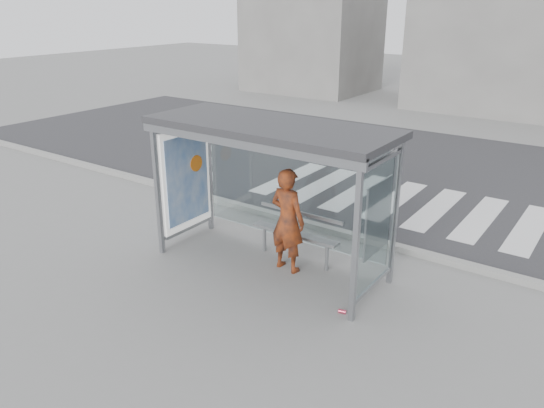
% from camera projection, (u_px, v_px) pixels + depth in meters
% --- Properties ---
extents(ground, '(80.00, 80.00, 0.00)m').
position_uv_depth(ground, '(269.00, 266.00, 9.56)').
color(ground, gray).
rests_on(ground, ground).
extents(road, '(30.00, 10.00, 0.01)m').
position_uv_depth(road, '(413.00, 171.00, 14.90)').
color(road, '#2C2C2F').
rests_on(road, ground).
extents(curb, '(30.00, 0.18, 0.12)m').
position_uv_depth(curb, '(324.00, 228.00, 11.03)').
color(curb, gray).
rests_on(curb, ground).
extents(crosswalk, '(6.55, 3.00, 0.00)m').
position_uv_depth(crosswalk, '(395.00, 200.00, 12.73)').
color(crosswalk, silver).
rests_on(crosswalk, ground).
extents(bus_shelter, '(4.25, 1.65, 2.62)m').
position_uv_depth(bus_shelter, '(254.00, 156.00, 9.09)').
color(bus_shelter, gray).
rests_on(bus_shelter, ground).
extents(building_left, '(6.00, 5.00, 6.00)m').
position_uv_depth(building_left, '(312.00, 32.00, 27.60)').
color(building_left, slate).
rests_on(building_left, ground).
extents(building_center, '(8.00, 5.00, 5.00)m').
position_uv_depth(building_center, '(515.00, 51.00, 22.42)').
color(building_center, slate).
rests_on(building_center, ground).
extents(person, '(0.72, 0.50, 1.87)m').
position_uv_depth(person, '(288.00, 220.00, 9.14)').
color(person, '#C15412').
rests_on(person, ground).
extents(bench, '(1.74, 0.32, 0.90)m').
position_uv_depth(bench, '(296.00, 233.00, 9.62)').
color(bench, gray).
rests_on(bench, ground).
extents(soda_can, '(0.13, 0.09, 0.07)m').
position_uv_depth(soda_can, '(342.00, 311.00, 8.11)').
color(soda_can, '#EA4563').
rests_on(soda_can, ground).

